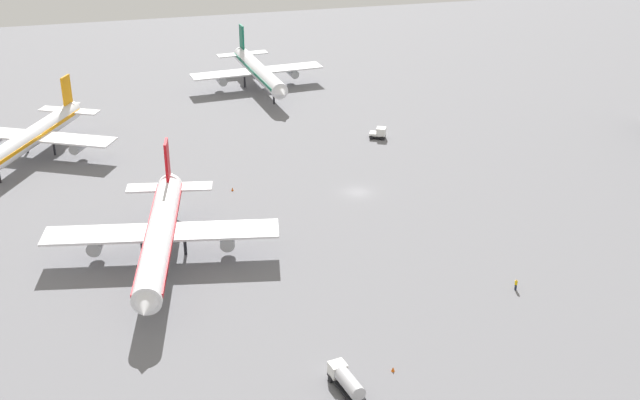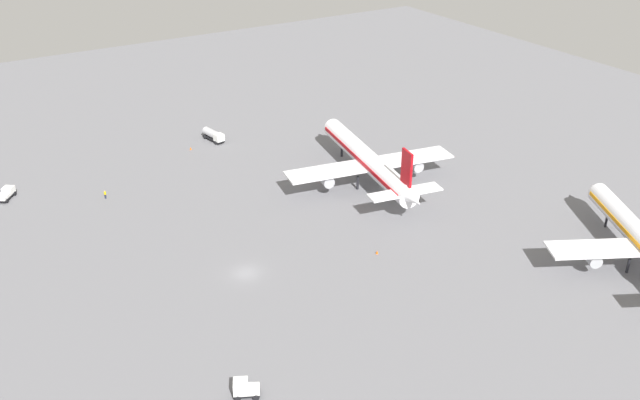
% 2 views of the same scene
% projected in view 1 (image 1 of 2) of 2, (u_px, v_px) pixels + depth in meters
% --- Properties ---
extents(ground, '(288.00, 288.00, 0.00)m').
position_uv_depth(ground, '(357.00, 192.00, 146.98)').
color(ground, slate).
extents(airplane_at_gate, '(43.01, 34.88, 13.14)m').
position_uv_depth(airplane_at_gate, '(160.00, 234.00, 122.12)').
color(airplane_at_gate, white).
rests_on(airplane_at_gate, ground).
extents(airplane_taxiing, '(39.79, 32.04, 12.10)m').
position_uv_depth(airplane_taxiing, '(259.00, 71.00, 199.19)').
color(airplane_taxiing, white).
rests_on(airplane_taxiing, ground).
extents(airplane_distant, '(36.42, 30.36, 12.03)m').
position_uv_depth(airplane_distant, '(32.00, 137.00, 159.45)').
color(airplane_distant, white).
rests_on(airplane_distant, ground).
extents(baggage_tug, '(3.32, 3.71, 2.30)m').
position_uv_depth(baggage_tug, '(379.00, 133.00, 170.40)').
color(baggage_tug, black).
rests_on(baggage_tug, ground).
extents(fuel_truck, '(6.54, 3.11, 2.50)m').
position_uv_depth(fuel_truck, '(346.00, 381.00, 96.37)').
color(fuel_truck, black).
rests_on(fuel_truck, ground).
extents(ground_crew_worker, '(0.57, 0.45, 1.67)m').
position_uv_depth(ground_crew_worker, '(516.00, 285.00, 116.86)').
color(ground_crew_worker, '#1E2338').
rests_on(ground_crew_worker, ground).
extents(safety_cone_near_gate, '(0.44, 0.44, 0.60)m').
position_uv_depth(safety_cone_near_gate, '(232.00, 189.00, 147.44)').
color(safety_cone_near_gate, '#EA590C').
rests_on(safety_cone_near_gate, ground).
extents(safety_cone_mid_apron, '(0.44, 0.44, 0.60)m').
position_uv_depth(safety_cone_mid_apron, '(393.00, 369.00, 100.15)').
color(safety_cone_mid_apron, '#EA590C').
rests_on(safety_cone_mid_apron, ground).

